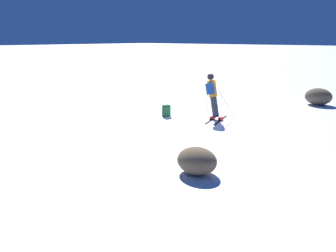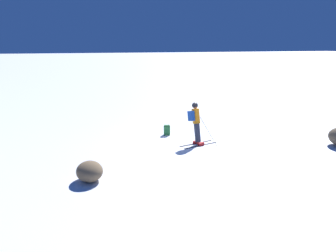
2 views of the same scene
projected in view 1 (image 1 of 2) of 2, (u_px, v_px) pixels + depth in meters
The scene contains 5 objects.
ground_plane at pixel (204, 118), 13.81m from camera, with size 300.00×300.00×0.00m, color white.
skier at pixel (213, 94), 13.20m from camera, with size 1.25×1.84×1.91m.
spare_backpack at pixel (166, 111), 13.96m from camera, with size 0.28×0.34×0.50m.
exposed_boulder_0 at pixel (318, 97), 16.33m from camera, with size 1.29×1.10×0.84m, color brown.
exposed_boulder_1 at pixel (197, 161), 8.03m from camera, with size 1.03×0.87×0.67m, color brown.
Camera 1 is at (-7.53, 11.22, 3.25)m, focal length 35.00 mm.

